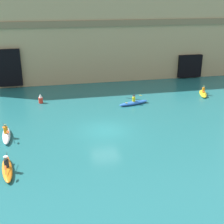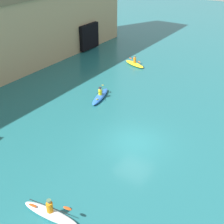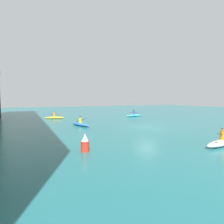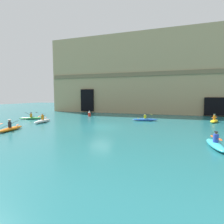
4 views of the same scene
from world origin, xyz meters
TOP-DOWN VIEW (x-y plane):
  - ground_plane at (0.00, 0.00)m, footprint 120.00×120.00m
  - kayak_yellow at (13.28, 7.61)m, footprint 1.78×3.03m
  - kayak_blue at (4.31, 6.08)m, footprint 3.55×1.56m
  - kayak_white at (-8.33, 0.31)m, footprint 0.92×3.43m

SIDE VIEW (x-z plane):
  - ground_plane at x=0.00m, z-range 0.00..0.00m
  - kayak_yellow at x=13.28m, z-range -0.35..0.77m
  - kayak_blue at x=4.31m, z-range -0.31..0.76m
  - kayak_white at x=-8.33m, z-range -0.34..0.86m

